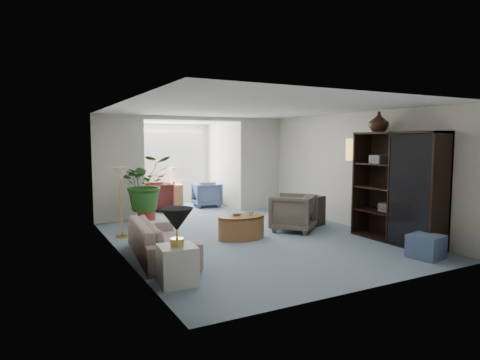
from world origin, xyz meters
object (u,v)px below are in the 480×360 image
entertainment_cabinet (397,188)px  cabinet_urn (379,122)px  coffee_table (241,227)px  side_table_dark (311,211)px  sofa (161,239)px  end_table (177,265)px  coffee_cup (251,213)px  wingback_chair (293,213)px  sunroom_table (174,195)px  coffee_bowl (237,214)px  table_lamp (177,220)px  ottoman (426,246)px  framed_picture (357,150)px  plant_pot (147,218)px  sunroom_chair_blue (207,195)px  floor_lamp (120,174)px  sunroom_chair_maroon (156,197)px

entertainment_cabinet → cabinet_urn: (0.00, 0.50, 1.23)m
coffee_table → side_table_dark: 2.03m
sofa → entertainment_cabinet: bearing=-99.1°
sofa → end_table: 1.37m
coffee_cup → entertainment_cabinet: (2.27, -1.51, 0.53)m
wingback_chair → sunroom_table: size_ratio=1.41×
coffee_cup → coffee_bowl: bearing=135.0°
table_lamp → side_table_dark: 4.59m
entertainment_cabinet → cabinet_urn: 1.32m
cabinet_urn → ottoman: bearing=-105.5°
wingback_chair → side_table_dark: wingback_chair is taller
sunroom_table → ottoman: bearing=-76.2°
framed_picture → coffee_cup: framed_picture is taller
table_lamp → coffee_bowl: (1.91, 1.97, -0.39)m
sunroom_table → plant_pot: bearing=-121.0°
coffee_cup → sunroom_chair_blue: bearing=78.3°
side_table_dark → plant_pot: size_ratio=1.64×
end_table → cabinet_urn: size_ratio=1.33×
plant_pot → sunroom_table: sunroom_table is taller
floor_lamp → ottoman: floor_lamp is taller
floor_lamp → coffee_table: size_ratio=0.38×
sofa → framed_picture: bearing=-81.5°
coffee_bowl → cabinet_urn: 3.27m
coffee_cup → sunroom_chair_maroon: (-0.67, 4.02, -0.12)m
sofa → table_lamp: (-0.20, -1.35, 0.57)m
end_table → side_table_dark: side_table_dark is taller
sofa → sunroom_table: bearing=-15.6°
sunroom_chair_blue → sunroom_table: 1.06m
coffee_cup → ottoman: size_ratio=0.22×
table_lamp → wingback_chair: 3.83m
entertainment_cabinet → wingback_chair: bearing=123.6°
table_lamp → ottoman: size_ratio=0.93×
coffee_bowl → sunroom_table: bearing=86.5°
floor_lamp → coffee_bowl: 2.39m
coffee_bowl → coffee_table: bearing=-63.4°
floor_lamp → cabinet_urn: size_ratio=0.92×
coffee_bowl → sunroom_chair_maroon: sunroom_chair_maroon is taller
cabinet_urn → sunroom_table: 6.48m
sunroom_chair_maroon → sunroom_table: 1.06m
table_lamp → ottoman: (3.97, -0.71, -0.68)m
floor_lamp → entertainment_cabinet: 5.26m
coffee_table → cabinet_urn: size_ratio=2.42×
entertainment_cabinet → sunroom_chair_maroon: size_ratio=2.46×
end_table → framed_picture: bearing=19.0°
table_lamp → floor_lamp: bearing=91.3°
cabinet_urn → sunroom_chair_blue: bearing=106.0°
entertainment_cabinet → floor_lamp: bearing=147.9°
floor_lamp → side_table_dark: (4.02, -0.79, -0.92)m
floor_lamp → coffee_table: 2.57m
coffee_table → ottoman: coffee_table is taller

